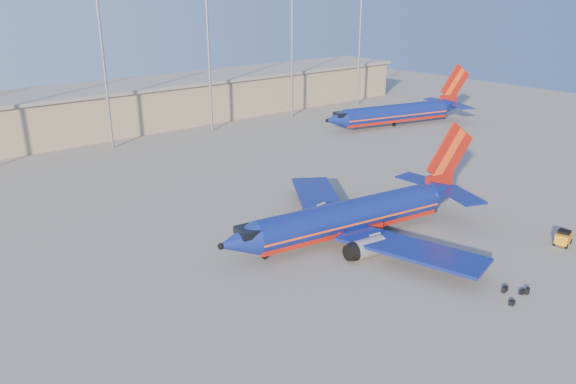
% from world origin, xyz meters
% --- Properties ---
extents(ground, '(220.00, 220.00, 0.00)m').
position_xyz_m(ground, '(0.00, 0.00, 0.00)').
color(ground, slate).
rests_on(ground, ground).
extents(terminal_building, '(122.00, 16.00, 8.50)m').
position_xyz_m(terminal_building, '(10.00, 58.00, 4.32)').
color(terminal_building, gray).
rests_on(terminal_building, ground).
extents(light_mast_row, '(101.60, 1.60, 28.65)m').
position_xyz_m(light_mast_row, '(5.00, 46.00, 17.55)').
color(light_mast_row, gray).
rests_on(light_mast_row, ground).
extents(aircraft_main, '(32.99, 31.50, 11.22)m').
position_xyz_m(aircraft_main, '(0.68, -5.94, 2.40)').
color(aircraft_main, navy).
rests_on(aircraft_main, ground).
extents(aircraft_second, '(33.09, 15.23, 11.39)m').
position_xyz_m(aircraft_second, '(45.63, 25.82, 2.61)').
color(aircraft_second, navy).
rests_on(aircraft_second, ground).
extents(baggage_tug, '(2.50, 1.81, 1.63)m').
position_xyz_m(baggage_tug, '(16.28, -21.61, 0.85)').
color(baggage_tug, orange).
rests_on(baggage_tug, ground).
extents(luggage_pile, '(3.42, 2.09, 0.53)m').
position_xyz_m(luggage_pile, '(2.55, -23.94, 0.23)').
color(luggage_pile, black).
rests_on(luggage_pile, ground).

